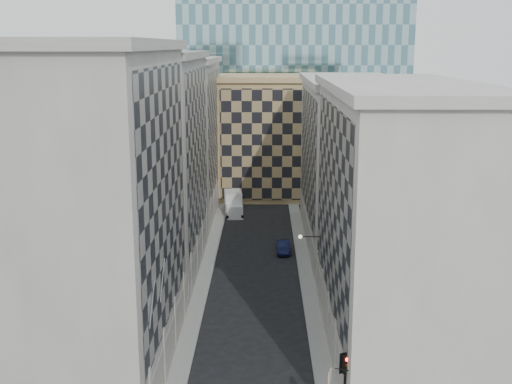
{
  "coord_description": "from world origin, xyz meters",
  "views": [
    {
      "loc": [
        0.91,
        -32.29,
        23.3
      ],
      "look_at": [
        0.3,
        12.55,
        13.02
      ],
      "focal_mm": 45.0,
      "sensor_mm": 36.0,
      "label": 1
    }
  ],
  "objects": [
    {
      "name": "bldg_left_c",
      "position": [
        -10.88,
        55.0,
        10.83
      ],
      "size": [
        10.8,
        22.8,
        21.7
      ],
      "color": "gray",
      "rests_on": "ground"
    },
    {
      "name": "bldg_right_b",
      "position": [
        10.89,
        42.0,
        9.85
      ],
      "size": [
        10.8,
        28.8,
        19.7
      ],
      "color": "#AFAAA0",
      "rests_on": "ground"
    },
    {
      "name": "bldg_left_b",
      "position": [
        -10.88,
        33.0,
        11.32
      ],
      "size": [
        10.8,
        22.8,
        22.7
      ],
      "color": "gray",
      "rests_on": "ground"
    },
    {
      "name": "bldg_left_a",
      "position": [
        -10.88,
        11.0,
        11.82
      ],
      "size": [
        10.8,
        22.8,
        23.7
      ],
      "color": "gray",
      "rests_on": "ground"
    },
    {
      "name": "bldg_right_a",
      "position": [
        10.88,
        15.0,
        10.32
      ],
      "size": [
        10.8,
        26.8,
        20.7
      ],
      "color": "#AFAAA0",
      "rests_on": "ground"
    },
    {
      "name": "bracket_lamp",
      "position": [
        4.38,
        24.0,
        6.2
      ],
      "size": [
        1.98,
        0.36,
        0.36
      ],
      "color": "black",
      "rests_on": "ground"
    },
    {
      "name": "sidewalk_east",
      "position": [
        5.25,
        30.0,
        0.07
      ],
      "size": [
        1.5,
        100.0,
        0.15
      ],
      "primitive_type": "cube",
      "color": "gray",
      "rests_on": "ground"
    },
    {
      "name": "box_truck",
      "position": [
        -3.46,
        55.21,
        1.37
      ],
      "size": [
        2.96,
        5.97,
        3.16
      ],
      "rotation": [
        0.0,
        0.0,
        0.11
      ],
      "color": "white",
      "rests_on": "ground"
    },
    {
      "name": "dark_car",
      "position": [
        3.08,
        38.17,
        0.69
      ],
      "size": [
        1.5,
        4.21,
        1.38
      ],
      "primitive_type": "imported",
      "rotation": [
        0.0,
        0.0,
        0.01
      ],
      "color": "#0F1438",
      "rests_on": "ground"
    },
    {
      "name": "sidewalk_west",
      "position": [
        -5.25,
        30.0,
        0.07
      ],
      "size": [
        1.5,
        100.0,
        0.15
      ],
      "primitive_type": "cube",
      "color": "gray",
      "rests_on": "ground"
    },
    {
      "name": "church_tower",
      "position": [
        0.0,
        82.0,
        26.95
      ],
      "size": [
        7.2,
        7.2,
        51.5
      ],
      "color": "#2B2722",
      "rests_on": "ground"
    },
    {
      "name": "traffic_light",
      "position": [
        5.9,
        3.7,
        3.55
      ],
      "size": [
        0.59,
        0.59,
        4.75
      ],
      "rotation": [
        0.0,
        0.0,
        0.43
      ],
      "color": "black",
      "rests_on": "sidewalk_east"
    },
    {
      "name": "tan_block",
      "position": [
        2.0,
        67.9,
        9.44
      ],
      "size": [
        16.8,
        14.8,
        18.8
      ],
      "color": "tan",
      "rests_on": "ground"
    },
    {
      "name": "shop_sign",
      "position": [
        4.95,
        3.0,
        3.83
      ],
      "size": [
        1.28,
        0.75,
        0.85
      ],
      "rotation": [
        0.0,
        0.0,
        -0.32
      ],
      "color": "black",
      "rests_on": "ground"
    },
    {
      "name": "flagpoles_left",
      "position": [
        -5.9,
        6.0,
        8.0
      ],
      "size": [
        0.1,
        6.33,
        2.33
      ],
      "color": "gray",
      "rests_on": "ground"
    }
  ]
}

